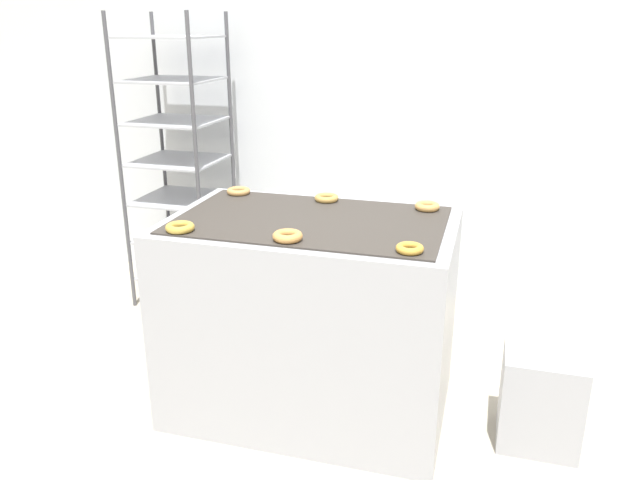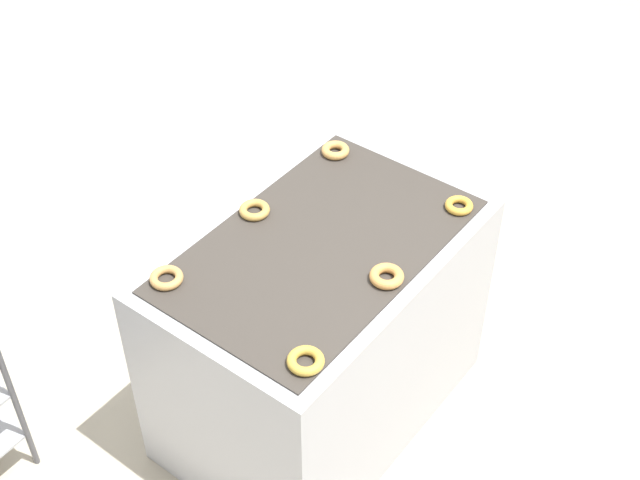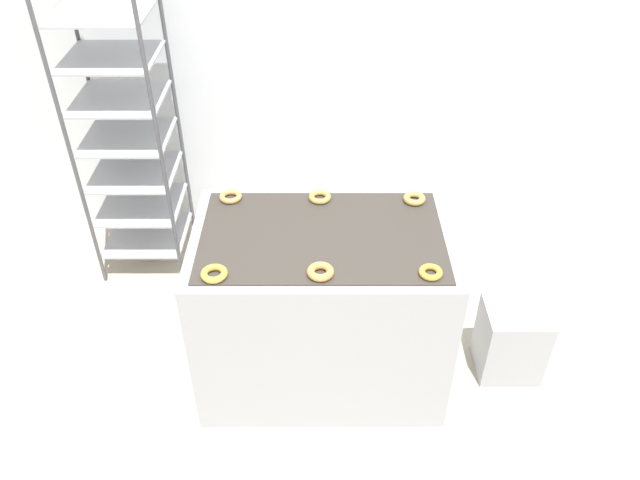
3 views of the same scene
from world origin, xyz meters
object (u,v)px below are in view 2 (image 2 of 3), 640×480
(donut_near_right, at_px, (459,206))
(donut_far_left, at_px, (166,278))
(donut_near_center, at_px, (387,276))
(fryer_machine, at_px, (320,333))
(donut_far_center, at_px, (255,210))
(donut_far_right, at_px, (335,150))
(glaze_bin, at_px, (451,241))
(donut_near_left, at_px, (306,361))

(donut_near_right, xyz_separation_m, donut_far_left, (-0.95, 0.60, 0.00))
(donut_near_center, xyz_separation_m, donut_far_left, (-0.47, 0.60, -0.00))
(fryer_machine, relative_size, donut_far_center, 10.93)
(donut_near_center, xyz_separation_m, donut_far_right, (0.48, 0.58, -0.00))
(glaze_bin, xyz_separation_m, donut_near_right, (-0.57, -0.29, 0.74))
(donut_near_left, height_order, donut_far_right, donut_far_right)
(donut_near_right, bearing_deg, fryer_machine, 148.39)
(donut_near_center, bearing_deg, glaze_bin, 15.58)
(donut_near_left, xyz_separation_m, donut_far_right, (0.95, 0.59, 0.00))
(donut_near_right, relative_size, donut_far_center, 0.92)
(donut_far_left, height_order, donut_far_right, donut_far_right)
(donut_near_left, height_order, donut_far_center, donut_near_left)
(glaze_bin, bearing_deg, donut_far_right, 153.19)
(glaze_bin, relative_size, donut_near_left, 3.64)
(glaze_bin, distance_m, donut_far_right, 0.98)
(donut_near_right, height_order, donut_far_left, same)
(glaze_bin, height_order, donut_near_left, donut_near_left)
(donut_far_center, distance_m, donut_far_right, 0.49)
(donut_far_center, bearing_deg, glaze_bin, -16.04)
(donut_near_center, xyz_separation_m, donut_near_right, (0.49, -0.00, -0.00))
(donut_near_right, xyz_separation_m, donut_far_center, (-0.49, 0.60, 0.00))
(fryer_machine, relative_size, donut_far_right, 11.10)
(glaze_bin, distance_m, donut_near_center, 1.32)
(glaze_bin, relative_size, donut_far_left, 3.74)
(donut_near_left, distance_m, donut_far_center, 0.77)
(fryer_machine, xyz_separation_m, donut_far_right, (0.48, 0.29, 0.49))
(glaze_bin, bearing_deg, donut_near_left, -168.67)
(fryer_machine, distance_m, glaze_bin, 1.08)
(donut_far_left, bearing_deg, donut_near_right, -32.26)
(fryer_machine, distance_m, donut_near_center, 0.57)
(donut_near_left, bearing_deg, fryer_machine, 32.77)
(glaze_bin, relative_size, donut_far_center, 3.78)
(glaze_bin, xyz_separation_m, donut_near_center, (-1.05, -0.29, 0.75))
(fryer_machine, distance_m, donut_far_center, 0.58)
(glaze_bin, xyz_separation_m, donut_far_right, (-0.57, 0.29, 0.75))
(glaze_bin, xyz_separation_m, donut_far_center, (-1.06, 0.30, 0.74))
(donut_far_left, relative_size, donut_far_center, 1.01)
(donut_near_left, relative_size, donut_near_right, 1.13)
(donut_far_right, bearing_deg, donut_far_left, 178.76)
(donut_near_left, distance_m, donut_far_left, 0.61)
(glaze_bin, relative_size, donut_near_center, 3.62)
(fryer_machine, relative_size, donut_near_center, 10.47)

